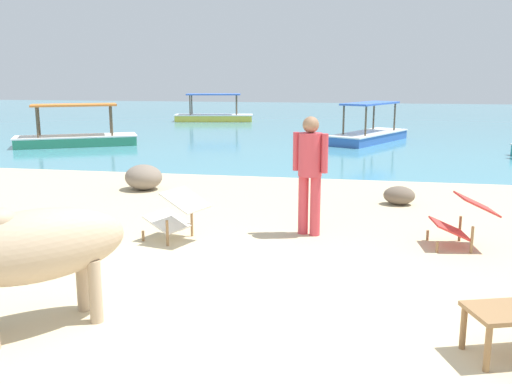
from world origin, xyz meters
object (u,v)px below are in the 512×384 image
at_px(boat_blue, 369,134).
at_px(boat_yellow, 214,115).
at_px(person_standing, 310,167).
at_px(cow, 29,248).
at_px(deck_chair_near, 463,218).
at_px(boat_green, 76,137).
at_px(deck_chair_far, 176,212).

height_order(boat_blue, boat_yellow, same).
bearing_deg(boat_yellow, person_standing, 97.85).
xyz_separation_m(cow, deck_chair_near, (4.01, 3.19, -0.35)).
distance_m(deck_chair_near, boat_yellow, 20.51).
bearing_deg(boat_blue, boat_yellow, 71.64).
bearing_deg(boat_green, boat_blue, 169.00).
relative_size(cow, deck_chair_near, 2.09).
relative_size(person_standing, boat_yellow, 0.42).
height_order(deck_chair_far, boat_blue, boat_blue).
bearing_deg(boat_green, person_standing, 105.18).
bearing_deg(deck_chair_near, person_standing, -13.10).
bearing_deg(boat_green, deck_chair_far, 96.73).
bearing_deg(boat_yellow, boat_green, 68.75).
xyz_separation_m(cow, boat_blue, (2.94, 14.81, -0.49)).
bearing_deg(deck_chair_near, boat_blue, -91.47).
distance_m(deck_chair_near, deck_chair_far, 3.68).
distance_m(deck_chair_far, boat_yellow, 19.72).
bearing_deg(boat_blue, person_standing, -158.03).
height_order(cow, deck_chair_near, cow).
relative_size(deck_chair_near, boat_blue, 0.22).
distance_m(deck_chair_near, person_standing, 2.06).
bearing_deg(person_standing, deck_chair_near, -76.50).
relative_size(boat_green, boat_yellow, 0.99).
distance_m(cow, person_standing, 3.98).
bearing_deg(person_standing, deck_chair_far, 129.86).
bearing_deg(boat_blue, boat_green, 133.30).
height_order(boat_blue, boat_green, same).
distance_m(boat_blue, boat_yellow, 10.14).
xyz_separation_m(cow, boat_green, (-6.05, 12.10, -0.49)).
height_order(deck_chair_far, boat_green, boat_green).
xyz_separation_m(deck_chair_far, boat_green, (-6.40, 9.30, -0.13)).
height_order(cow, deck_chair_far, cow).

